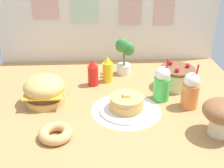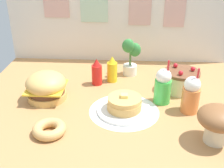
% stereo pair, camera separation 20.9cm
% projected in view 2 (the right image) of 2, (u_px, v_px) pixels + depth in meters
% --- Properties ---
extents(ground_plane, '(2.14, 1.90, 0.02)m').
position_uv_depth(ground_plane, '(112.00, 109.00, 2.07)').
color(ground_plane, '#B27F4C').
extents(back_wall, '(2.14, 0.04, 0.92)m').
position_uv_depth(back_wall, '(118.00, 15.00, 2.70)').
color(back_wall, silver).
rests_on(back_wall, ground_plane).
extents(doily_mat, '(0.50, 0.50, 0.00)m').
position_uv_depth(doily_mat, '(124.00, 111.00, 2.03)').
color(doily_mat, white).
rests_on(doily_mat, ground_plane).
extents(burger, '(0.30, 0.30, 0.22)m').
position_uv_depth(burger, '(46.00, 87.00, 2.15)').
color(burger, '#DBA859').
rests_on(burger, ground_plane).
extents(pancake_stack, '(0.39, 0.39, 0.14)m').
position_uv_depth(pancake_stack, '(124.00, 105.00, 2.00)').
color(pancake_stack, white).
rests_on(pancake_stack, doily_mat).
extents(layer_cake, '(0.28, 0.28, 0.21)m').
position_uv_depth(layer_cake, '(181.00, 81.00, 2.28)').
color(layer_cake, beige).
rests_on(layer_cake, ground_plane).
extents(ketchup_bottle, '(0.09, 0.09, 0.23)m').
position_uv_depth(ketchup_bottle, '(97.00, 73.00, 2.37)').
color(ketchup_bottle, red).
rests_on(ketchup_bottle, ground_plane).
extents(mustard_bottle, '(0.09, 0.09, 0.23)m').
position_uv_depth(mustard_bottle, '(112.00, 70.00, 2.42)').
color(mustard_bottle, yellow).
rests_on(mustard_bottle, ground_plane).
extents(cream_soda_cup, '(0.13, 0.13, 0.34)m').
position_uv_depth(cream_soda_cup, '(163.00, 86.00, 2.09)').
color(cream_soda_cup, green).
rests_on(cream_soda_cup, ground_plane).
extents(orange_float_cup, '(0.13, 0.13, 0.34)m').
position_uv_depth(orange_float_cup, '(191.00, 95.00, 1.97)').
color(orange_float_cup, orange).
rests_on(orange_float_cup, ground_plane).
extents(donut_pink_glaze, '(0.21, 0.21, 0.06)m').
position_uv_depth(donut_pink_glaze, '(49.00, 129.00, 1.78)').
color(donut_pink_glaze, tan).
rests_on(donut_pink_glaze, ground_plane).
extents(potted_plant, '(0.17, 0.13, 0.35)m').
position_uv_depth(potted_plant, '(130.00, 55.00, 2.51)').
color(potted_plant, white).
rests_on(potted_plant, ground_plane).
extents(mushroom_stool, '(0.25, 0.25, 0.24)m').
position_uv_depth(mushroom_stool, '(218.00, 121.00, 1.66)').
color(mushroom_stool, beige).
rests_on(mushroom_stool, ground_plane).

